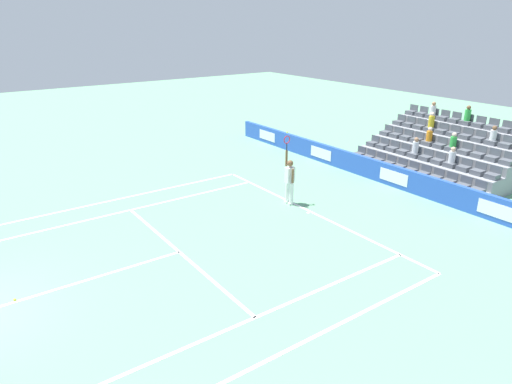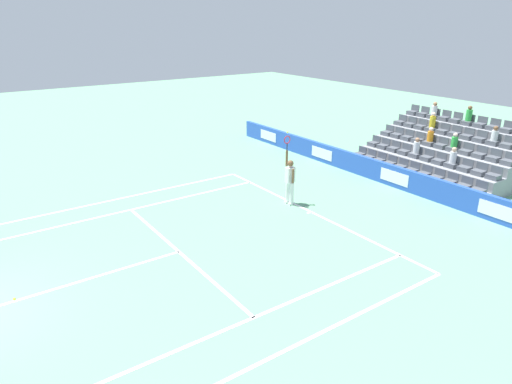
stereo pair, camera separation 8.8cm
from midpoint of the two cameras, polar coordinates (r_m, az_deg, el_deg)
line_baseline at (r=17.38m, az=6.73°, el=-2.46°), size 10.97×0.10×0.01m
line_service at (r=14.60m, az=-9.72°, el=-7.37°), size 8.23×0.10×0.01m
line_centre_service at (r=13.75m, az=-21.95°, el=-10.60°), size 0.10×6.40×0.01m
line_singles_sideline_left at (r=17.95m, az=-16.84°, el=-2.48°), size 0.10×11.89×0.01m
line_singles_sideline_right at (r=11.34m, az=-2.28°, el=-16.15°), size 0.10×11.89×0.01m
line_doubles_sideline_left at (r=19.17m, az=-18.21°, el=-1.14°), size 0.10×11.89×0.01m
line_doubles_sideline_right at (r=10.47m, az=2.10°, el=-19.83°), size 0.10×11.89×0.01m
line_centre_mark at (r=17.31m, az=6.48°, el=-2.54°), size 0.10×0.20×0.01m
sponsor_barrier at (r=20.57m, az=16.84°, el=1.86°), size 22.74×0.22×0.93m
tennis_player at (r=17.72m, az=4.06°, el=1.53°), size 0.53×0.37×2.85m
stadium_stand at (r=23.31m, az=22.43°, el=4.26°), size 6.82×4.75×3.02m
loose_tennis_ball at (r=13.63m, az=-28.03°, el=-11.78°), size 0.07×0.07×0.07m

